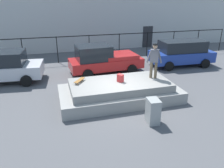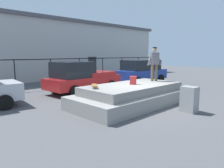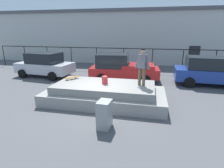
# 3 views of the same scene
# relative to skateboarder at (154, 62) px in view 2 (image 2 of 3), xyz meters

# --- Properties ---
(ground_plane) EXTENTS (60.00, 60.00, 0.00)m
(ground_plane) POSITION_rel_skateboarder_xyz_m (-1.91, -0.42, -1.89)
(ground_plane) COLOR #4C4C4F
(concrete_ledge) EXTENTS (5.76, 2.77, 0.92)m
(concrete_ledge) POSITION_rel_skateboarder_xyz_m (-1.75, -0.07, -1.48)
(concrete_ledge) COLOR gray
(concrete_ledge) RESTS_ON ground_plane
(skateboarder) EXTENTS (0.72, 0.44, 1.70)m
(skateboarder) POSITION_rel_skateboarder_xyz_m (0.00, 0.00, 0.00)
(skateboarder) COLOR brown
(skateboarder) RESTS_ON concrete_ledge
(skateboard) EXTENTS (0.62, 0.76, 0.12)m
(skateboard) POSITION_rel_skateboarder_xyz_m (-3.61, 0.40, -0.88)
(skateboard) COLOR brown
(skateboard) RESTS_ON concrete_ledge
(backpack) EXTENTS (0.32, 0.34, 0.37)m
(backpack) POSITION_rel_skateboarder_xyz_m (-1.73, -0.06, -0.79)
(backpack) COLOR red
(backpack) RESTS_ON concrete_ledge
(car_red_pickup_mid) EXTENTS (4.78, 2.33, 1.85)m
(car_red_pickup_mid) POSITION_rel_skateboarder_xyz_m (-1.57, 4.08, -0.99)
(car_red_pickup_mid) COLOR #B21E1E
(car_red_pickup_mid) RESTS_ON ground_plane
(car_blue_hatchback_far) EXTENTS (4.49, 2.24, 1.81)m
(car_blue_hatchback_far) POSITION_rel_skateboarder_xyz_m (4.18, 4.10, -0.94)
(car_blue_hatchback_far) COLOR navy
(car_blue_hatchback_far) RESTS_ON ground_plane
(utility_box) EXTENTS (0.48, 0.63, 1.02)m
(utility_box) POSITION_rel_skateboarder_xyz_m (-1.14, -2.46, -1.39)
(utility_box) COLOR gray
(utility_box) RESTS_ON ground_plane
(fence_row) EXTENTS (24.06, 0.06, 1.97)m
(fence_row) POSITION_rel_skateboarder_xyz_m (-1.91, 7.19, -0.51)
(fence_row) COLOR black
(fence_row) RESTS_ON ground_plane
(warehouse_building) EXTENTS (32.10, 6.68, 5.48)m
(warehouse_building) POSITION_rel_skateboarder_xyz_m (-1.91, 13.62, 0.85)
(warehouse_building) COLOR #B2B2AD
(warehouse_building) RESTS_ON ground_plane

